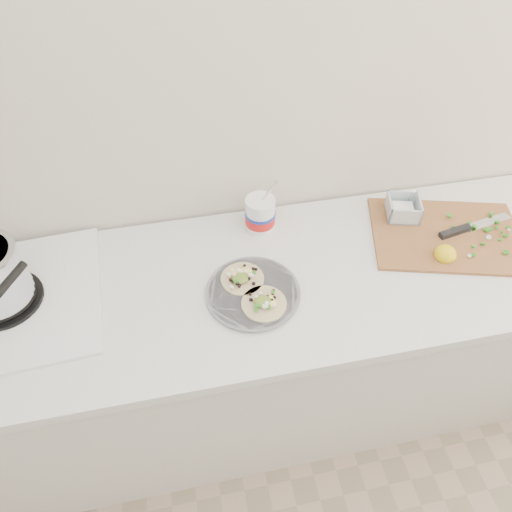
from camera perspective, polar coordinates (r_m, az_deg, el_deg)
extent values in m
cube|color=beige|center=(1.41, -3.54, 17.26)|extent=(3.50, 0.05, 2.60)
cube|color=silver|center=(1.82, -0.78, -12.19)|extent=(2.40, 0.62, 0.86)
cube|color=silver|center=(1.44, -0.80, -3.76)|extent=(2.44, 0.66, 0.04)
cube|color=silver|center=(1.56, -28.73, -5.12)|extent=(0.58, 0.54, 0.01)
cylinder|color=black|center=(1.55, -28.91, -4.81)|extent=(0.22, 0.22, 0.01)
torus|color=black|center=(1.54, -29.13, -4.44)|extent=(0.19, 0.19, 0.02)
cylinder|color=slate|center=(1.39, -0.39, -4.63)|extent=(0.27, 0.27, 0.01)
cylinder|color=slate|center=(1.39, -0.40, -4.51)|extent=(0.29, 0.29, 0.00)
cylinder|color=white|center=(1.55, 0.53, 5.27)|extent=(0.10, 0.10, 0.12)
cylinder|color=red|center=(1.56, 0.52, 4.89)|extent=(0.10, 0.10, 0.04)
cylinder|color=#192D99|center=(1.55, 0.53, 5.39)|extent=(0.10, 0.10, 0.01)
cube|color=brown|center=(1.69, 22.70, 2.44)|extent=(0.57, 0.47, 0.01)
cube|color=white|center=(1.69, 17.85, 5.43)|extent=(0.07, 0.07, 0.03)
ellipsoid|color=yellow|center=(1.59, 22.64, 0.39)|extent=(0.07, 0.07, 0.06)
cube|color=silver|center=(1.79, 26.95, 3.80)|extent=(0.19, 0.07, 0.00)
cube|color=black|center=(1.69, 23.63, 2.82)|extent=(0.12, 0.05, 0.02)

